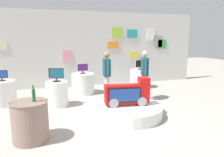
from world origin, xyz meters
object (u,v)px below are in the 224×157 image
(tv_on_right_rear, at_px, (83,68))
(shopper_browsing_near_truck, at_px, (145,72))
(novelty_firetruck_tv, at_px, (128,94))
(side_table_round, at_px, (30,121))
(display_pedestal_center_rear, at_px, (57,94))
(bottle_on_side_table, at_px, (34,95))
(tv_on_left_rear, at_px, (140,64))
(tv_on_far_right, at_px, (1,75))
(display_pedestal_left_rear, at_px, (140,79))
(display_pedestal_far_right, at_px, (3,93))
(main_display_pedestal, at_px, (127,111))
(display_pedestal_right_rear, at_px, (83,84))
(tv_on_center_rear, at_px, (56,75))
(shopper_browsing_rear, at_px, (107,73))

(tv_on_right_rear, relative_size, shopper_browsing_near_truck, 0.26)
(novelty_firetruck_tv, bearing_deg, side_table_round, -163.18)
(display_pedestal_center_rear, distance_m, bottle_on_side_table, 2.33)
(tv_on_left_rear, distance_m, tv_on_far_right, 5.14)
(display_pedestal_left_rear, height_order, display_pedestal_far_right, same)
(main_display_pedestal, distance_m, display_pedestal_left_rear, 3.52)
(main_display_pedestal, distance_m, novelty_firetruck_tv, 0.45)
(main_display_pedestal, distance_m, shopper_browsing_near_truck, 1.84)
(novelty_firetruck_tv, bearing_deg, display_pedestal_right_rear, 104.39)
(tv_on_center_rear, height_order, display_pedestal_right_rear, tv_on_center_rear)
(tv_on_left_rear, height_order, shopper_browsing_rear, shopper_browsing_rear)
(display_pedestal_center_rear, relative_size, tv_on_far_right, 2.08)
(display_pedestal_right_rear, relative_size, tv_on_far_right, 2.31)
(tv_on_far_right, bearing_deg, tv_on_right_rear, 13.99)
(display_pedestal_right_rear, bearing_deg, tv_on_right_rear, -101.56)
(tv_on_right_rear, distance_m, tv_on_far_right, 2.68)
(tv_on_center_rear, distance_m, side_table_round, 2.33)
(novelty_firetruck_tv, distance_m, tv_on_far_right, 3.92)
(tv_on_far_right, height_order, bottle_on_side_table, bottle_on_side_table)
(display_pedestal_left_rear, relative_size, tv_on_left_rear, 1.62)
(side_table_round, bearing_deg, display_pedestal_far_right, 108.80)
(tv_on_left_rear, height_order, side_table_round, tv_on_left_rear)
(novelty_firetruck_tv, relative_size, tv_on_left_rear, 2.39)
(tv_on_center_rear, bearing_deg, tv_on_right_rear, 51.50)
(display_pedestal_right_rear, height_order, display_pedestal_far_right, same)
(tv_on_left_rear, height_order, bottle_on_side_table, tv_on_left_rear)
(display_pedestal_left_rear, relative_size, tv_on_right_rear, 1.87)
(main_display_pedestal, bearing_deg, display_pedestal_center_rear, 139.41)
(display_pedestal_far_right, bearing_deg, novelty_firetruck_tv, -32.22)
(main_display_pedestal, xyz_separation_m, tv_on_right_rear, (-0.68, 2.72, 0.81))
(tv_on_right_rear, distance_m, shopper_browsing_rear, 1.33)
(main_display_pedestal, relative_size, novelty_firetruck_tv, 1.57)
(display_pedestal_left_rear, bearing_deg, novelty_firetruck_tv, -119.83)
(shopper_browsing_rear, bearing_deg, display_pedestal_left_rear, 38.94)
(main_display_pedestal, xyz_separation_m, tv_on_left_rear, (1.76, 3.03, 0.84))
(main_display_pedestal, distance_m, bottle_on_side_table, 2.48)
(tv_on_right_rear, height_order, bottle_on_side_table, bottle_on_side_table)
(novelty_firetruck_tv, xyz_separation_m, display_pedestal_far_right, (-3.30, 2.08, -0.22))
(tv_on_left_rear, xyz_separation_m, display_pedestal_center_rear, (-3.46, -1.58, -0.61))
(tv_on_far_right, height_order, side_table_round, tv_on_far_right)
(display_pedestal_far_right, xyz_separation_m, shopper_browsing_near_truck, (4.39, -0.84, 0.59))
(novelty_firetruck_tv, xyz_separation_m, side_table_round, (-2.35, -0.71, -0.19))
(display_pedestal_center_rear, bearing_deg, shopper_browsing_near_truck, -4.47)
(novelty_firetruck_tv, xyz_separation_m, shopper_browsing_rear, (-0.13, 1.53, 0.35))
(display_pedestal_center_rear, distance_m, tv_on_far_right, 1.79)
(tv_on_right_rear, distance_m, display_pedestal_far_right, 2.74)
(display_pedestal_center_rear, bearing_deg, novelty_firetruck_tv, -40.43)
(tv_on_far_right, xyz_separation_m, shopper_browsing_near_truck, (4.38, -0.84, 0.04))
(display_pedestal_left_rear, bearing_deg, display_pedestal_far_right, -169.25)
(tv_on_far_right, bearing_deg, shopper_browsing_rear, -9.86)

